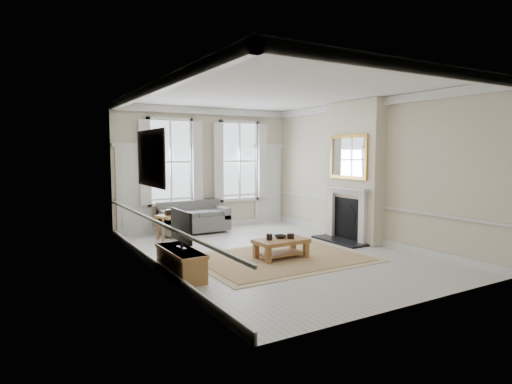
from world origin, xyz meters
TOP-DOWN VIEW (x-y plane):
  - floor at (0.00, 0.00)m, footprint 7.20×7.20m
  - ceiling at (0.00, 0.00)m, footprint 7.20×7.20m
  - back_wall at (0.00, 3.60)m, footprint 5.20×0.00m
  - left_wall at (-2.60, 0.00)m, footprint 0.00×7.20m
  - right_wall at (2.60, 0.00)m, footprint 0.00×7.20m
  - window_left at (-1.05, 3.55)m, footprint 1.26×0.20m
  - window_right at (1.05, 3.55)m, footprint 1.26×0.20m
  - door_left at (-2.05, 3.56)m, footprint 0.90×0.08m
  - door_right at (2.05, 3.56)m, footprint 0.90×0.08m
  - painting at (-2.56, 0.30)m, footprint 0.05×1.66m
  - chimney_breast at (2.43, 0.20)m, footprint 0.35×1.70m
  - hearth at (2.00, 0.20)m, footprint 0.55×1.50m
  - fireplace at (2.20, 0.20)m, footprint 0.21×1.45m
  - mirror at (2.21, 0.20)m, footprint 0.06×1.26m
  - sofa at (-0.60, 3.11)m, footprint 1.80×0.87m
  - side_table at (-1.48, 2.54)m, footprint 0.66×0.66m
  - rug at (-0.13, -0.44)m, footprint 3.50×2.60m
  - coffee_table at (-0.13, -0.44)m, footprint 1.09×0.66m
  - ceramic_pot_a at (-0.38, -0.39)m, footprint 0.12×0.12m
  - ceramic_pot_b at (0.07, -0.49)m, footprint 0.14×0.14m
  - bowl at (-0.08, -0.34)m, footprint 0.26×0.26m
  - tv_stand at (-2.34, -0.60)m, footprint 0.44×1.36m
  - tv at (-2.32, -0.60)m, footprint 0.08×0.90m

SIDE VIEW (x-z plane):
  - floor at x=0.00m, z-range 0.00..0.00m
  - rug at x=-0.13m, z-range 0.00..0.02m
  - hearth at x=2.00m, z-range 0.00..0.05m
  - tv_stand at x=-2.34m, z-range 0.00..0.49m
  - coffee_table at x=-0.13m, z-range 0.12..0.53m
  - sofa at x=-0.60m, z-range -0.07..0.78m
  - bowl at x=-0.08m, z-range 0.40..0.46m
  - ceramic_pot_b at x=0.07m, z-range 0.40..0.51m
  - ceramic_pot_a at x=-0.38m, z-range 0.40..0.53m
  - side_table at x=-1.48m, z-range 0.19..0.81m
  - fireplace at x=2.20m, z-range 0.07..1.40m
  - tv at x=-2.32m, z-range 0.54..1.22m
  - door_left at x=-2.05m, z-range 0.00..2.30m
  - door_right at x=2.05m, z-range 0.00..2.30m
  - back_wall at x=0.00m, z-range -0.90..4.30m
  - left_wall at x=-2.60m, z-range -1.90..5.30m
  - right_wall at x=2.60m, z-range -1.90..5.30m
  - chimney_breast at x=2.43m, z-range 0.01..3.39m
  - window_left at x=-1.05m, z-range 0.80..3.00m
  - window_right at x=1.05m, z-range 0.80..3.00m
  - painting at x=-2.56m, z-range 1.52..2.58m
  - mirror at x=2.21m, z-range 1.52..2.58m
  - ceiling at x=0.00m, z-range 3.40..3.40m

